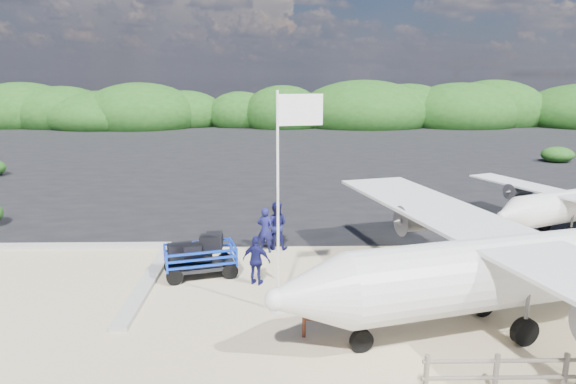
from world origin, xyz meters
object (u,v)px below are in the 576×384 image
Objects in this scene: aircraft_large at (428,171)px; aircraft_small at (178,150)px; baggage_cart at (201,276)px; crew_a at (265,230)px; crew_c at (256,260)px; flagpole at (278,311)px; crew_b at (276,225)px; signboard at (333,338)px.

aircraft_small is (-20.03, 10.58, 0.00)m from aircraft_large.
crew_a is at bearing 32.44° from baggage_cart.
crew_a is 0.23× the size of aircraft_small.
crew_a is 3.18m from crew_c.
flagpole reaches higher than aircraft_small.
flagpole is at bearing 98.80° from crew_b.
crew_a reaches higher than aircraft_small.
baggage_cart is 3.83m from flagpole.
baggage_cart is 23.88m from aircraft_large.
crew_c is at bearing -36.58° from baggage_cart.
crew_a is at bearing 50.24° from crew_b.
flagpole is at bearing 138.83° from signboard.
flagpole is (2.67, -2.74, 0.00)m from baggage_cart.
baggage_cart is at bearing 0.19° from crew_c.
flagpole is 5.63m from crew_b.
crew_b reaches higher than aircraft_small.
aircraft_small is (-8.43, 30.98, -0.83)m from crew_c.
crew_c is (1.96, -0.75, 0.83)m from baggage_cart.
crew_a is (2.18, 2.42, 0.90)m from baggage_cart.
aircraft_large is at bearing -115.14° from crew_b.
crew_b reaches higher than signboard.
crew_a reaches higher than baggage_cart.
signboard is at bearing 141.57° from crew_c.
flagpole is 0.82× the size of aircraft_small.
aircraft_small is (-6.47, 30.23, 0.00)m from baggage_cart.
baggage_cart is 0.33× the size of aircraft_small.
signboard reaches higher than baggage_cart.
crew_b is at bearing 109.83° from signboard.
flagpole is 3.70× the size of signboard.
aircraft_large is at bearing 76.49° from signboard.
flagpole reaches higher than aircraft_large.
aircraft_small reaches higher than signboard.
aircraft_small is (-10.57, 34.62, 0.00)m from signboard.
baggage_cart is 1.45× the size of crew_a.
crew_a is (-1.92, 6.82, 0.90)m from signboard.
crew_b is (0.41, 0.37, 0.07)m from crew_a.
baggage_cart is 1.34× the size of crew_b.
flagpole is 5.27m from crew_a.
signboard is 0.96× the size of crew_a.
crew_b is at bearing 90.88° from flagpole.
signboard is at bearing 109.80° from crew_b.
crew_a reaches higher than signboard.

